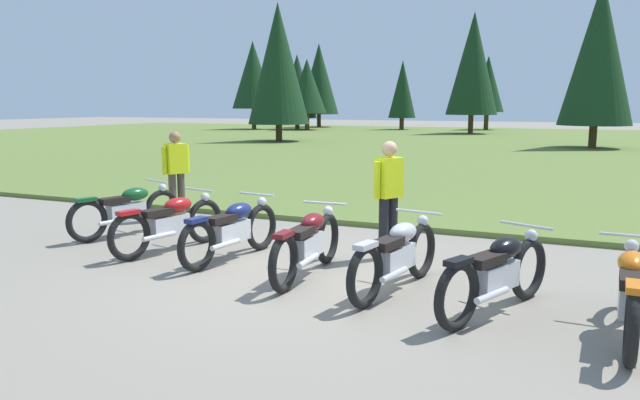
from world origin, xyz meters
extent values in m
plane|color=gray|center=(0.00, 0.00, 0.00)|extent=(140.00, 140.00, 0.00)
cube|color=#5B7033|center=(0.00, 25.21, 0.05)|extent=(80.00, 44.00, 0.10)
cylinder|color=#47331E|center=(-10.49, 40.94, 0.52)|extent=(0.36, 0.36, 1.04)
cone|color=#143319|center=(-10.49, 40.94, 3.33)|extent=(2.20, 2.20, 4.58)
cylinder|color=#47331E|center=(3.54, 24.68, 0.59)|extent=(0.36, 0.36, 1.17)
cone|color=#143319|center=(3.54, 24.68, 4.52)|extent=(3.33, 3.33, 6.71)
cylinder|color=#47331E|center=(-18.63, 38.36, 0.51)|extent=(0.36, 0.36, 1.01)
cone|color=#143319|center=(-18.63, 38.36, 3.58)|extent=(3.22, 3.22, 5.13)
cylinder|color=#47331E|center=(-4.20, 36.41, 0.71)|extent=(0.36, 0.36, 1.42)
cone|color=#143319|center=(-4.20, 36.41, 4.91)|extent=(3.54, 3.54, 6.99)
cylinder|color=#47331E|center=(-17.27, 37.34, 0.70)|extent=(0.36, 0.36, 1.41)
cone|color=#143319|center=(-17.27, 37.34, 3.54)|extent=(3.10, 3.10, 4.27)
cylinder|color=#47331E|center=(-21.77, 36.68, 0.89)|extent=(0.36, 0.36, 1.78)
cone|color=#143319|center=(-21.77, 36.68, 4.48)|extent=(3.48, 3.48, 5.39)
cylinder|color=#47331E|center=(-4.18, 43.45, 0.76)|extent=(0.36, 0.36, 1.51)
cone|color=#143319|center=(-4.18, 43.45, 3.73)|extent=(2.65, 2.65, 4.43)
cylinder|color=#47331E|center=(-12.46, 23.27, 0.53)|extent=(0.36, 0.36, 1.06)
cone|color=#143319|center=(-12.46, 23.27, 4.34)|extent=(3.39, 3.39, 6.56)
cylinder|color=#47331E|center=(-18.78, 43.12, 0.62)|extent=(0.36, 0.36, 1.25)
cone|color=#143319|center=(-18.78, 43.12, 4.34)|extent=(3.51, 3.51, 6.19)
torus|color=black|center=(-3.50, 1.68, 0.35)|extent=(0.30, 0.70, 0.70)
torus|color=black|center=(-3.91, 0.34, 0.35)|extent=(0.30, 0.70, 0.70)
cube|color=silver|center=(-3.70, 1.01, 0.40)|extent=(0.38, 0.67, 0.28)
ellipsoid|color=#144C23|center=(-3.65, 1.18, 0.68)|extent=(0.39, 0.54, 0.22)
cube|color=black|center=(-3.77, 0.80, 0.62)|extent=(0.35, 0.52, 0.10)
cube|color=#144C23|center=(-3.91, 0.34, 0.69)|extent=(0.23, 0.35, 0.06)
cylinder|color=silver|center=(-3.53, 1.58, 0.86)|extent=(0.60, 0.21, 0.03)
sphere|color=silver|center=(-3.49, 1.70, 0.73)|extent=(0.14, 0.14, 0.14)
cylinder|color=silver|center=(-3.66, 0.68, 0.30)|extent=(0.23, 0.55, 0.07)
torus|color=black|center=(-2.20, 1.09, 0.35)|extent=(0.26, 0.70, 0.70)
torus|color=black|center=(-2.53, -0.28, 0.35)|extent=(0.26, 0.70, 0.70)
cube|color=silver|center=(-2.36, 0.41, 0.40)|extent=(0.34, 0.67, 0.28)
ellipsoid|color=#AD1919|center=(-2.32, 0.58, 0.68)|extent=(0.36, 0.53, 0.22)
cube|color=black|center=(-2.42, 0.19, 0.62)|extent=(0.32, 0.52, 0.10)
cube|color=#AD1919|center=(-2.53, -0.28, 0.69)|extent=(0.21, 0.34, 0.06)
cylinder|color=silver|center=(-2.23, 0.99, 0.86)|extent=(0.61, 0.17, 0.03)
sphere|color=silver|center=(-2.20, 1.11, 0.73)|extent=(0.14, 0.14, 0.14)
cylinder|color=silver|center=(-2.30, 0.08, 0.30)|extent=(0.19, 0.55, 0.07)
torus|color=black|center=(-1.16, 1.04, 0.35)|extent=(0.19, 0.71, 0.70)
torus|color=black|center=(-1.34, -0.35, 0.35)|extent=(0.19, 0.71, 0.70)
cube|color=silver|center=(-1.25, 0.35, 0.40)|extent=(0.28, 0.66, 0.28)
ellipsoid|color=navy|center=(-1.23, 0.53, 0.68)|extent=(0.32, 0.51, 0.22)
cube|color=black|center=(-1.28, 0.13, 0.62)|extent=(0.28, 0.50, 0.10)
cube|color=navy|center=(-1.34, -0.35, 0.69)|extent=(0.18, 0.34, 0.06)
cylinder|color=silver|center=(-1.17, 0.94, 0.86)|extent=(0.62, 0.11, 0.03)
sphere|color=silver|center=(-1.16, 1.06, 0.73)|extent=(0.14, 0.14, 0.14)
cylinder|color=silver|center=(-1.15, 0.03, 0.30)|extent=(0.14, 0.55, 0.07)
torus|color=black|center=(0.06, 0.72, 0.35)|extent=(0.12, 0.70, 0.70)
torus|color=black|center=(0.10, -0.68, 0.35)|extent=(0.12, 0.70, 0.70)
cube|color=silver|center=(0.08, 0.02, 0.40)|extent=(0.22, 0.65, 0.28)
ellipsoid|color=maroon|center=(0.07, 0.20, 0.68)|extent=(0.27, 0.49, 0.22)
cube|color=black|center=(0.09, -0.20, 0.62)|extent=(0.23, 0.49, 0.10)
cube|color=maroon|center=(0.10, -0.68, 0.69)|extent=(0.15, 0.32, 0.06)
cylinder|color=silver|center=(0.06, 0.62, 0.86)|extent=(0.62, 0.05, 0.03)
sphere|color=silver|center=(0.06, 0.74, 0.73)|extent=(0.14, 0.14, 0.14)
cylinder|color=silver|center=(0.23, -0.28, 0.30)|extent=(0.09, 0.55, 0.07)
torus|color=black|center=(1.41, 0.57, 0.35)|extent=(0.23, 0.71, 0.70)
torus|color=black|center=(1.15, -0.81, 0.35)|extent=(0.23, 0.71, 0.70)
cube|color=silver|center=(1.28, -0.12, 0.40)|extent=(0.32, 0.67, 0.28)
ellipsoid|color=#B7B7BC|center=(1.32, 0.05, 0.68)|extent=(0.35, 0.52, 0.22)
cube|color=black|center=(1.24, -0.34, 0.62)|extent=(0.31, 0.51, 0.10)
cube|color=#B7B7BC|center=(1.15, -0.81, 0.69)|extent=(0.20, 0.34, 0.06)
cylinder|color=silver|center=(1.39, 0.47, 0.86)|extent=(0.61, 0.15, 0.03)
sphere|color=silver|center=(1.42, 0.59, 0.73)|extent=(0.14, 0.14, 0.14)
cylinder|color=silver|center=(1.36, -0.44, 0.30)|extent=(0.17, 0.55, 0.07)
torus|color=black|center=(2.73, 0.21, 0.35)|extent=(0.36, 0.68, 0.70)
torus|color=black|center=(2.18, -1.08, 0.35)|extent=(0.36, 0.68, 0.70)
cube|color=silver|center=(2.46, -0.43, 0.40)|extent=(0.43, 0.67, 0.28)
ellipsoid|color=black|center=(2.53, -0.27, 0.68)|extent=(0.43, 0.54, 0.22)
cube|color=black|center=(2.37, -0.63, 0.62)|extent=(0.39, 0.53, 0.10)
cube|color=black|center=(2.18, -1.08, 0.69)|extent=(0.25, 0.35, 0.06)
cylinder|color=silver|center=(2.69, 0.12, 0.86)|extent=(0.58, 0.27, 0.03)
sphere|color=silver|center=(2.74, 0.23, 0.73)|extent=(0.14, 0.14, 0.14)
cylinder|color=silver|center=(2.47, -0.76, 0.30)|extent=(0.28, 0.53, 0.07)
torus|color=black|center=(3.73, 0.10, 0.35)|extent=(0.13, 0.70, 0.70)
torus|color=black|center=(3.67, -1.30, 0.35)|extent=(0.13, 0.70, 0.70)
cube|color=silver|center=(3.70, -0.60, 0.40)|extent=(0.23, 0.65, 0.28)
ellipsoid|color=orange|center=(3.71, -0.42, 0.68)|extent=(0.28, 0.49, 0.22)
cube|color=black|center=(3.69, -0.82, 0.62)|extent=(0.24, 0.49, 0.10)
cube|color=orange|center=(3.67, -1.30, 0.69)|extent=(0.15, 0.33, 0.06)
cylinder|color=silver|center=(3.73, 0.00, 0.86)|extent=(0.62, 0.06, 0.03)
sphere|color=silver|center=(3.73, 0.12, 0.73)|extent=(0.14, 0.14, 0.14)
cylinder|color=#4C4233|center=(-3.77, 2.61, 0.44)|extent=(0.14, 0.14, 0.88)
cylinder|color=#4C4233|center=(-3.85, 2.45, 0.44)|extent=(0.14, 0.14, 0.88)
cube|color=#D8EA19|center=(-3.81, 2.53, 1.16)|extent=(0.36, 0.42, 0.56)
sphere|color=#9E7051|center=(-3.81, 2.53, 1.56)|extent=(0.22, 0.22, 0.22)
cylinder|color=#D8EA19|center=(-3.71, 2.73, 1.14)|extent=(0.09, 0.09, 0.52)
cylinder|color=#D8EA19|center=(-3.92, 2.32, 1.14)|extent=(0.09, 0.09, 0.52)
cylinder|color=black|center=(0.70, 1.25, 0.44)|extent=(0.14, 0.14, 0.88)
cylinder|color=black|center=(0.78, 1.41, 0.44)|extent=(0.14, 0.14, 0.88)
cube|color=#D8EA19|center=(0.74, 1.33, 1.16)|extent=(0.36, 0.42, 0.56)
sphere|color=tan|center=(0.74, 1.33, 1.56)|extent=(0.22, 0.22, 0.22)
cylinder|color=#D8EA19|center=(0.63, 1.12, 1.14)|extent=(0.09, 0.09, 0.52)
cylinder|color=#D8EA19|center=(0.84, 1.53, 1.14)|extent=(0.09, 0.09, 0.52)
camera|label=1|loc=(3.22, -6.73, 2.18)|focal=33.83mm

